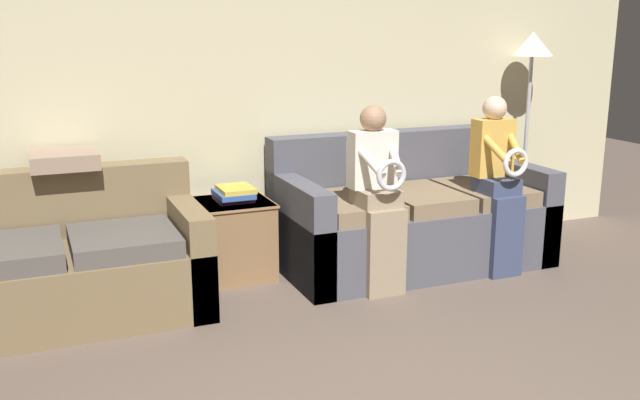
% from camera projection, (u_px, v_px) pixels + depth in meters
% --- Properties ---
extents(wall_back, '(6.73, 0.06, 2.55)m').
position_uv_depth(wall_back, '(250.00, 92.00, 5.15)').
color(wall_back, beige).
rests_on(wall_back, ground_plane).
extents(couch_main, '(1.96, 0.96, 0.95)m').
position_uv_depth(couch_main, '(410.00, 219.00, 5.30)').
color(couch_main, '#4C4C56').
rests_on(couch_main, ground_plane).
extents(couch_side, '(1.64, 0.89, 0.87)m').
position_uv_depth(couch_side, '(67.00, 266.00, 4.34)').
color(couch_side, brown).
rests_on(couch_side, ground_plane).
extents(child_left_seated, '(0.32, 0.38, 1.24)m').
position_uv_depth(child_left_seated, '(378.00, 191.00, 4.68)').
color(child_left_seated, gray).
rests_on(child_left_seated, ground_plane).
extents(child_right_seated, '(0.29, 0.38, 1.26)m').
position_uv_depth(child_right_seated, '(498.00, 177.00, 5.04)').
color(child_right_seated, '#384260').
rests_on(child_right_seated, ground_plane).
extents(side_shelf, '(0.50, 0.52, 0.55)m').
position_uv_depth(side_shelf, '(235.00, 238.00, 5.02)').
color(side_shelf, olive).
rests_on(side_shelf, ground_plane).
extents(book_stack, '(0.25, 0.31, 0.10)m').
position_uv_depth(book_stack, '(234.00, 194.00, 4.94)').
color(book_stack, '#7A4284').
rests_on(book_stack, side_shelf).
extents(floor_lamp, '(0.33, 0.33, 1.69)m').
position_uv_depth(floor_lamp, '(531.00, 64.00, 5.75)').
color(floor_lamp, '#2D2B28').
rests_on(floor_lamp, ground_plane).
extents(throw_pillow, '(0.41, 0.41, 0.10)m').
position_uv_depth(throw_pillow, '(64.00, 159.00, 4.49)').
color(throw_pillow, gray).
rests_on(throw_pillow, couch_side).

